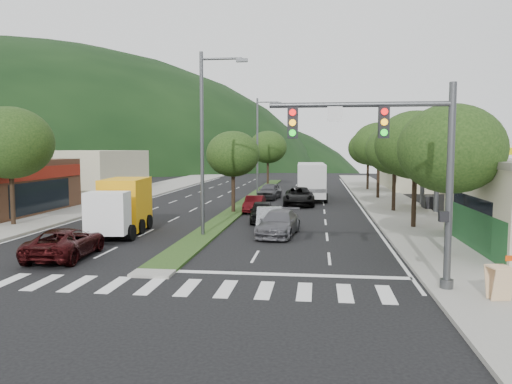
# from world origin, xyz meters

# --- Properties ---
(ground) EXTENTS (160.00, 160.00, 0.00)m
(ground) POSITION_xyz_m (0.00, 0.00, 0.00)
(ground) COLOR black
(ground) RESTS_ON ground
(sidewalk_right) EXTENTS (5.00, 90.00, 0.15)m
(sidewalk_right) POSITION_xyz_m (12.50, 25.00, 0.07)
(sidewalk_right) COLOR gray
(sidewalk_right) RESTS_ON ground
(sidewalk_left) EXTENTS (6.00, 90.00, 0.15)m
(sidewalk_left) POSITION_xyz_m (-13.00, 25.00, 0.07)
(sidewalk_left) COLOR gray
(sidewalk_left) RESTS_ON ground
(median) EXTENTS (1.60, 56.00, 0.12)m
(median) POSITION_xyz_m (0.00, 28.00, 0.06)
(median) COLOR #1E3A15
(median) RESTS_ON ground
(crosswalk) EXTENTS (19.00, 2.20, 0.01)m
(crosswalk) POSITION_xyz_m (0.00, -2.00, 0.01)
(crosswalk) COLOR silver
(crosswalk) RESTS_ON ground
(traffic_signal) EXTENTS (6.12, 0.40, 7.00)m
(traffic_signal) POSITION_xyz_m (9.03, -1.54, 4.65)
(traffic_signal) COLOR #47494C
(traffic_signal) RESTS_ON ground
(gas_canopy) EXTENTS (12.20, 8.20, 5.25)m
(gas_canopy) POSITION_xyz_m (19.00, 22.00, 4.65)
(gas_canopy) COLOR silver
(gas_canopy) RESTS_ON ground
(bldg_left_far) EXTENTS (9.00, 14.00, 4.60)m
(bldg_left_far) POSITION_xyz_m (-19.00, 34.00, 2.30)
(bldg_left_far) COLOR beige
(bldg_left_far) RESTS_ON ground
(bldg_right_far) EXTENTS (10.00, 16.00, 5.20)m
(bldg_right_far) POSITION_xyz_m (19.50, 44.00, 2.60)
(bldg_right_far) COLOR beige
(bldg_right_far) RESTS_ON ground
(hill_far) EXTENTS (176.00, 132.00, 82.00)m
(hill_far) POSITION_xyz_m (-80.00, 110.00, 0.00)
(hill_far) COLOR black
(hill_far) RESTS_ON ground
(tree_r_a) EXTENTS (4.60, 4.60, 6.63)m
(tree_r_a) POSITION_xyz_m (12.00, 4.00, 4.82)
(tree_r_a) COLOR black
(tree_r_a) RESTS_ON sidewalk_right
(tree_r_b) EXTENTS (4.80, 4.80, 6.94)m
(tree_r_b) POSITION_xyz_m (12.00, 12.00, 5.04)
(tree_r_b) COLOR black
(tree_r_b) RESTS_ON sidewalk_right
(tree_r_c) EXTENTS (4.40, 4.40, 6.48)m
(tree_r_c) POSITION_xyz_m (12.00, 20.00, 4.75)
(tree_r_c) COLOR black
(tree_r_c) RESTS_ON sidewalk_right
(tree_r_d) EXTENTS (5.00, 5.00, 7.17)m
(tree_r_d) POSITION_xyz_m (12.00, 30.00, 5.18)
(tree_r_d) COLOR black
(tree_r_d) RESTS_ON sidewalk_right
(tree_r_e) EXTENTS (4.60, 4.60, 6.71)m
(tree_r_e) POSITION_xyz_m (12.00, 40.00, 4.89)
(tree_r_e) COLOR black
(tree_r_e) RESTS_ON sidewalk_right
(tree_med_near) EXTENTS (4.00, 4.00, 6.02)m
(tree_med_near) POSITION_xyz_m (0.00, 18.00, 4.43)
(tree_med_near) COLOR black
(tree_med_near) RESTS_ON median
(tree_med_far) EXTENTS (4.80, 4.80, 6.94)m
(tree_med_far) POSITION_xyz_m (0.00, 44.00, 5.01)
(tree_med_far) COLOR black
(tree_med_far) RESTS_ON median
(tree_l_a) EXTENTS (5.20, 5.20, 7.25)m
(tree_l_a) POSITION_xyz_m (-12.50, 10.00, 5.18)
(tree_l_a) COLOR black
(tree_l_a) RESTS_ON sidewalk_left
(streetlight_near) EXTENTS (2.60, 0.25, 10.00)m
(streetlight_near) POSITION_xyz_m (0.21, 8.00, 5.58)
(streetlight_near) COLOR #47494C
(streetlight_near) RESTS_ON ground
(streetlight_mid) EXTENTS (2.60, 0.25, 10.00)m
(streetlight_mid) POSITION_xyz_m (0.21, 33.00, 5.58)
(streetlight_mid) COLOR #47494C
(streetlight_mid) RESTS_ON ground
(sedan_silver) EXTENTS (1.87, 4.34, 1.39)m
(sedan_silver) POSITION_xyz_m (3.46, 10.21, 0.70)
(sedan_silver) COLOR gray
(sedan_silver) RESTS_ON ground
(suv_maroon) EXTENTS (2.54, 4.95, 1.34)m
(suv_maroon) POSITION_xyz_m (-4.81, 2.00, 0.67)
(suv_maroon) COLOR black
(suv_maroon) RESTS_ON ground
(car_queue_a) EXTENTS (2.08, 4.20, 1.38)m
(car_queue_a) POSITION_xyz_m (2.65, 13.80, 0.69)
(car_queue_a) COLOR black
(car_queue_a) RESTS_ON ground
(car_queue_b) EXTENTS (2.46, 4.97, 1.39)m
(car_queue_b) POSITION_xyz_m (4.12, 8.80, 0.69)
(car_queue_b) COLOR #56555B
(car_queue_b) RESTS_ON ground
(car_queue_c) EXTENTS (1.38, 3.80, 1.25)m
(car_queue_c) POSITION_xyz_m (1.50, 18.80, 0.62)
(car_queue_c) COLOR #4C0C10
(car_queue_c) RESTS_ON ground
(car_queue_d) EXTENTS (2.61, 5.57, 1.54)m
(car_queue_d) POSITION_xyz_m (4.73, 23.80, 0.77)
(car_queue_d) COLOR black
(car_queue_d) RESTS_ON ground
(car_queue_e) EXTENTS (2.32, 4.69, 1.54)m
(car_queue_e) POSITION_xyz_m (1.68, 28.80, 0.77)
(car_queue_e) COLOR #424146
(car_queue_e) RESTS_ON ground
(box_truck) EXTENTS (2.98, 6.47, 3.09)m
(box_truck) POSITION_xyz_m (-4.79, 8.48, 1.46)
(box_truck) COLOR white
(box_truck) RESTS_ON ground
(motorhome) EXTENTS (3.07, 8.99, 3.41)m
(motorhome) POSITION_xyz_m (5.63, 28.91, 1.82)
(motorhome) COLOR #BEBEBE
(motorhome) RESTS_ON ground
(a_frame_sign) EXTENTS (0.77, 0.85, 1.44)m
(a_frame_sign) POSITION_xyz_m (11.88, -2.67, 0.79)
(a_frame_sign) COLOR #D5AF81
(a_frame_sign) RESTS_ON sidewalk_right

